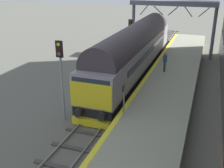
# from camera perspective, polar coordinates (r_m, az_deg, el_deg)

# --- Properties ---
(ground_plane) EXTENTS (140.00, 140.00, 0.00)m
(ground_plane) POSITION_cam_1_polar(r_m,az_deg,el_deg) (20.27, 0.25, -3.40)
(ground_plane) COLOR #5A5B52
(ground_plane) RESTS_ON ground
(track_main) EXTENTS (2.50, 60.00, 0.15)m
(track_main) POSITION_cam_1_polar(r_m,az_deg,el_deg) (20.24, 0.25, -3.26)
(track_main) COLOR slate
(track_main) RESTS_ON ground
(station_platform) EXTENTS (4.00, 44.00, 1.01)m
(station_platform) POSITION_cam_1_polar(r_m,az_deg,el_deg) (19.28, 10.41, -3.51)
(station_platform) COLOR gray
(station_platform) RESTS_ON ground
(diesel_locomotive) EXTENTS (2.74, 20.05, 4.68)m
(diesel_locomotive) POSITION_cam_1_polar(r_m,az_deg,el_deg) (24.72, 4.80, 7.25)
(diesel_locomotive) COLOR black
(diesel_locomotive) RESTS_ON ground
(signal_post_mid) EXTENTS (0.44, 0.22, 5.09)m
(signal_post_mid) POSITION_cam_1_polar(r_m,az_deg,el_deg) (16.70, -10.54, 2.65)
(signal_post_mid) COLOR gray
(signal_post_mid) RESTS_ON ground
(signal_post_far) EXTENTS (0.44, 0.22, 4.28)m
(signal_post_far) POSITION_cam_1_polar(r_m,az_deg,el_deg) (30.31, 3.83, 10.28)
(signal_post_far) COLOR gray
(signal_post_far) RESTS_ON ground
(platform_number_sign) EXTENTS (0.10, 0.44, 1.86)m
(platform_number_sign) POSITION_cam_1_polar(r_m,az_deg,el_deg) (15.57, 2.47, -2.32)
(platform_number_sign) COLOR slate
(platform_number_sign) RESTS_ON station_platform
(waiting_passenger) EXTENTS (0.43, 0.49, 1.64)m
(waiting_passenger) POSITION_cam_1_polar(r_m,az_deg,el_deg) (23.36, 10.94, 4.83)
(waiting_passenger) COLOR #2C333B
(waiting_passenger) RESTS_ON station_platform
(overhead_footbridge) EXTENTS (9.30, 2.00, 6.12)m
(overhead_footbridge) POSITION_cam_1_polar(r_m,az_deg,el_deg) (31.63, 12.66, 15.38)
(overhead_footbridge) COLOR slate
(overhead_footbridge) RESTS_ON ground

